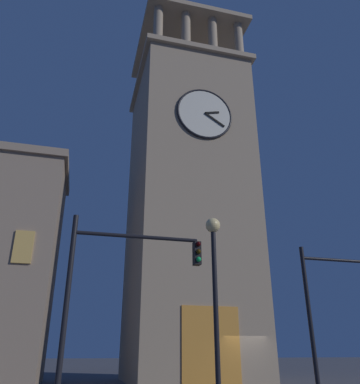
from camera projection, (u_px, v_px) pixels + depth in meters
clocktower at (187, 204)px, 27.52m from camera, size 8.18×9.26×28.41m
traffic_signal_near at (116, 279)px, 11.42m from camera, size 4.08×0.41×5.61m
traffic_signal_mid at (341, 295)px, 14.55m from camera, size 4.33×0.41×5.47m
street_lamp at (215, 274)px, 10.89m from camera, size 0.44×0.44×5.42m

